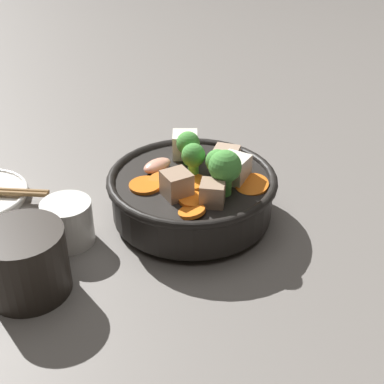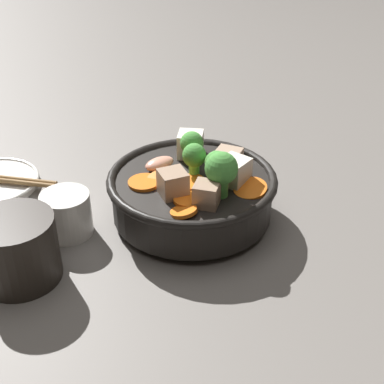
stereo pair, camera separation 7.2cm
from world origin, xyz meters
name	(u,v)px [view 2 (the right image)]	position (x,y,z in m)	size (l,w,h in m)	color
ground_plane	(192,217)	(0.00, 0.00, 0.00)	(3.00, 3.00, 0.00)	slate
stirfry_bowl	(193,189)	(0.00, 0.00, 0.05)	(0.23, 0.23, 0.12)	black
tea_cup	(67,214)	(-0.08, 0.15, 0.03)	(0.06, 0.06, 0.06)	white
dark_mug	(18,249)	(-0.18, 0.16, 0.04)	(0.12, 0.09, 0.08)	black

